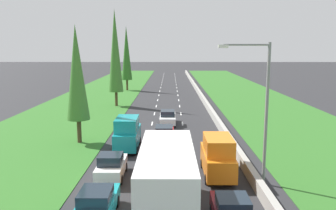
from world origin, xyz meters
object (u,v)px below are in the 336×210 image
at_px(white_box_truck_centre_lane, 167,183).
at_px(street_light_mast, 261,104).
at_px(teal_van_left_lane, 127,133).
at_px(poplar_tree_third, 115,51).
at_px(white_hatchback_left_lane, 111,166).
at_px(red_sedan_centre_lane, 164,135).
at_px(orange_van_right_lane, 218,156).
at_px(poplar_tree_second, 77,73).
at_px(teal_sedan_left_lane, 97,205).
at_px(white_sedan_centre_lane, 168,117).
at_px(maroon_hatchback_centre_lane, 164,153).
at_px(poplar_tree_fourth, 127,53).

bearing_deg(white_box_truck_centre_lane, street_light_mast, 42.33).
height_order(teal_van_left_lane, poplar_tree_third, poplar_tree_third).
bearing_deg(white_hatchback_left_lane, white_box_truck_centre_lane, -58.75).
relative_size(red_sedan_centre_lane, street_light_mast, 0.50).
height_order(orange_van_right_lane, poplar_tree_third, poplar_tree_third).
xyz_separation_m(poplar_tree_second, poplar_tree_third, (0.29, 20.21, 1.75)).
relative_size(white_hatchback_left_lane, orange_van_right_lane, 0.80).
height_order(white_hatchback_left_lane, poplar_tree_third, poplar_tree_third).
distance_m(teal_sedan_left_lane, white_sedan_centre_lane, 22.42).
height_order(white_box_truck_centre_lane, red_sedan_centre_lane, white_box_truck_centre_lane).
height_order(teal_van_left_lane, orange_van_right_lane, same).
relative_size(red_sedan_centre_lane, orange_van_right_lane, 0.92).
xyz_separation_m(white_hatchback_left_lane, white_sedan_centre_lane, (3.65, 16.45, -0.02)).
distance_m(white_hatchback_left_lane, white_sedan_centre_lane, 16.85).
bearing_deg(street_light_mast, red_sedan_centre_lane, 123.14).
relative_size(white_sedan_centre_lane, teal_van_left_lane, 0.92).
bearing_deg(orange_van_right_lane, poplar_tree_third, 111.58).
xyz_separation_m(white_hatchback_left_lane, poplar_tree_third, (-4.13, 28.92, 7.32)).
xyz_separation_m(teal_sedan_left_lane, red_sedan_centre_lane, (3.18, 14.23, 0.00)).
height_order(white_box_truck_centre_lane, street_light_mast, street_light_mast).
distance_m(teal_sedan_left_lane, orange_van_right_lane, 9.27).
xyz_separation_m(teal_sedan_left_lane, street_light_mast, (9.38, 4.73, 4.42)).
bearing_deg(poplar_tree_third, orange_van_right_lane, -68.42).
xyz_separation_m(maroon_hatchback_centre_lane, orange_van_right_lane, (3.68, -2.62, 0.56)).
relative_size(red_sedan_centre_lane, poplar_tree_third, 0.32).
bearing_deg(poplar_tree_third, poplar_tree_second, -90.83).
bearing_deg(white_hatchback_left_lane, teal_van_left_lane, 87.77).
bearing_deg(poplar_tree_second, street_light_mast, -34.65).
bearing_deg(orange_van_right_lane, teal_van_left_lane, 137.57).
bearing_deg(maroon_hatchback_centre_lane, red_sedan_centre_lane, 90.97).
distance_m(teal_sedan_left_lane, street_light_mast, 11.40).
height_order(red_sedan_centre_lane, poplar_tree_third, poplar_tree_third).
height_order(maroon_hatchback_centre_lane, poplar_tree_third, poplar_tree_third).
xyz_separation_m(red_sedan_centre_lane, poplar_tree_third, (-7.51, 20.39, 7.35)).
bearing_deg(poplar_tree_fourth, teal_van_left_lane, -82.92).
relative_size(maroon_hatchback_centre_lane, poplar_tree_third, 0.27).
distance_m(white_hatchback_left_lane, orange_van_right_lane, 7.19).
bearing_deg(street_light_mast, teal_van_left_lane, 140.56).
bearing_deg(white_box_truck_centre_lane, white_hatchback_left_lane, 121.25).
bearing_deg(teal_van_left_lane, white_hatchback_left_lane, -92.23).
distance_m(white_sedan_centre_lane, street_light_mast, 18.92).
bearing_deg(poplar_tree_fourth, white_box_truck_centre_lane, -80.93).
bearing_deg(white_sedan_centre_lane, orange_van_right_lane, -77.68).
height_order(orange_van_right_lane, street_light_mast, street_light_mast).
height_order(teal_sedan_left_lane, white_sedan_centre_lane, same).
relative_size(white_box_truck_centre_lane, white_hatchback_left_lane, 2.41).
bearing_deg(teal_sedan_left_lane, white_box_truck_centre_lane, -8.62).
relative_size(white_box_truck_centre_lane, orange_van_right_lane, 1.92).
bearing_deg(teal_sedan_left_lane, poplar_tree_second, 107.77).
height_order(teal_sedan_left_lane, poplar_tree_second, poplar_tree_second).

